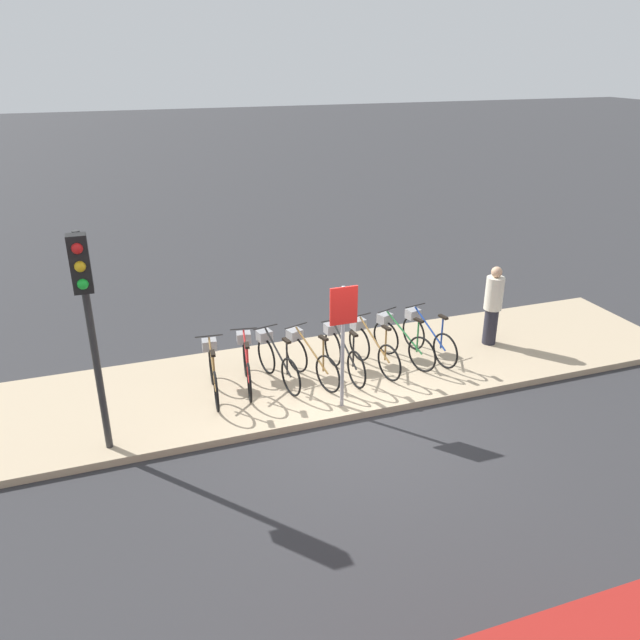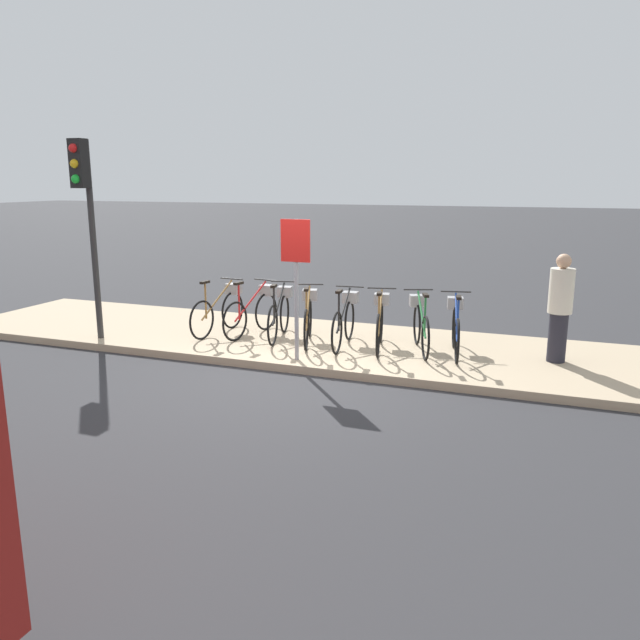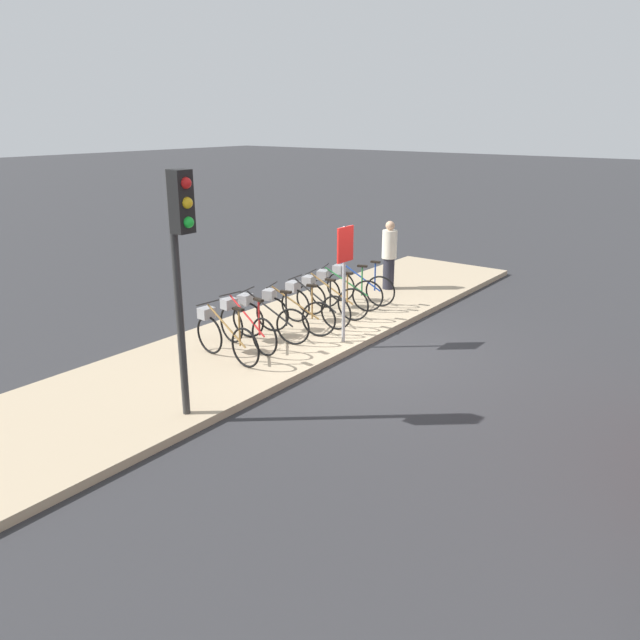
# 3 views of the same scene
# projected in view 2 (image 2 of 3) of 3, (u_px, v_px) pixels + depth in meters

# --- Properties ---
(ground_plane) EXTENTS (120.00, 120.00, 0.00)m
(ground_plane) POSITION_uv_depth(u_px,v_px,m) (297.00, 374.00, 8.88)
(ground_plane) COLOR #2D2D30
(sidewalk) EXTENTS (13.72, 2.95, 0.12)m
(sidewalk) POSITION_uv_depth(u_px,v_px,m) (331.00, 345.00, 10.22)
(sidewalk) COLOR tan
(sidewalk) RESTS_ON ground_plane
(parked_bicycle_0) EXTENTS (0.46, 1.56, 0.96)m
(parked_bicycle_0) POSITION_uv_depth(u_px,v_px,m) (221.00, 308.00, 10.71)
(parked_bicycle_0) COLOR black
(parked_bicycle_0) RESTS_ON sidewalk
(parked_bicycle_1) EXTENTS (0.46, 1.55, 0.96)m
(parked_bicycle_1) POSITION_uv_depth(u_px,v_px,m) (254.00, 310.00, 10.60)
(parked_bicycle_1) COLOR black
(parked_bicycle_1) RESTS_ON sidewalk
(parked_bicycle_2) EXTENTS (0.49, 1.54, 0.96)m
(parked_bicycle_2) POSITION_uv_depth(u_px,v_px,m) (280.00, 312.00, 10.39)
(parked_bicycle_2) COLOR black
(parked_bicycle_2) RESTS_ON sidewalk
(parked_bicycle_3) EXTENTS (0.62, 1.50, 0.96)m
(parked_bicycle_3) POSITION_uv_depth(u_px,v_px,m) (308.00, 316.00, 10.09)
(parked_bicycle_3) COLOR black
(parked_bicycle_3) RESTS_ON sidewalk
(parked_bicycle_4) EXTENTS (0.46, 1.56, 0.96)m
(parked_bicycle_4) POSITION_uv_depth(u_px,v_px,m) (345.00, 319.00, 9.89)
(parked_bicycle_4) COLOR black
(parked_bicycle_4) RESTS_ON sidewalk
(parked_bicycle_5) EXTENTS (0.50, 1.54, 0.96)m
(parked_bicycle_5) POSITION_uv_depth(u_px,v_px,m) (380.00, 321.00, 9.73)
(parked_bicycle_5) COLOR black
(parked_bicycle_5) RESTS_ON sidewalk
(parked_bicycle_6) EXTENTS (0.65, 1.49, 0.96)m
(parked_bicycle_6) POSITION_uv_depth(u_px,v_px,m) (420.00, 323.00, 9.60)
(parked_bicycle_6) COLOR black
(parked_bicycle_6) RESTS_ON sidewalk
(parked_bicycle_7) EXTENTS (0.49, 1.54, 0.96)m
(parked_bicycle_7) POSITION_uv_depth(u_px,v_px,m) (456.00, 326.00, 9.42)
(parked_bicycle_7) COLOR black
(parked_bicycle_7) RESTS_ON sidewalk
(pedestrian) EXTENTS (0.34, 0.34, 1.57)m
(pedestrian) POSITION_uv_depth(u_px,v_px,m) (560.00, 306.00, 8.91)
(pedestrian) COLOR #23232D
(pedestrian) RESTS_ON sidewalk
(traffic_light) EXTENTS (0.24, 0.40, 3.21)m
(traffic_light) POSITION_uv_depth(u_px,v_px,m) (85.00, 197.00, 9.83)
(traffic_light) COLOR #2D2D2D
(traffic_light) RESTS_ON sidewalk
(sign_post) EXTENTS (0.44, 0.07, 2.05)m
(sign_post) POSITION_uv_depth(u_px,v_px,m) (296.00, 265.00, 8.86)
(sign_post) COLOR #99999E
(sign_post) RESTS_ON sidewalk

